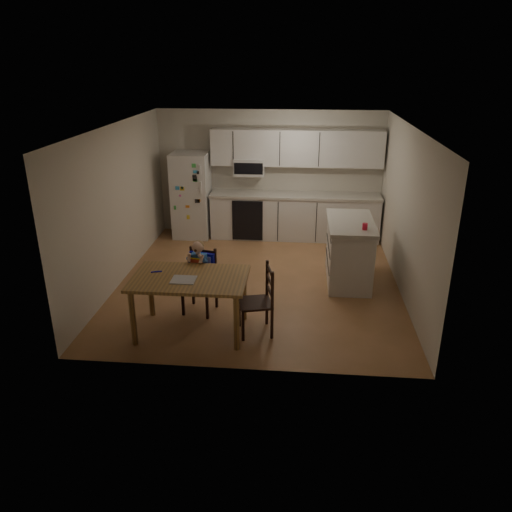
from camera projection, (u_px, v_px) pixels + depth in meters
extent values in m
cube|color=olive|center=(259.00, 281.00, 8.23)|extent=(4.50, 5.00, 0.01)
cube|color=beige|center=(270.00, 173.00, 10.07)|extent=(4.50, 0.02, 2.50)
cube|color=beige|center=(119.00, 204.00, 7.96)|extent=(0.02, 5.00, 2.50)
cube|color=beige|center=(406.00, 212.00, 7.57)|extent=(0.02, 5.00, 2.50)
cube|color=white|center=(259.00, 126.00, 7.30)|extent=(4.50, 5.00, 0.01)
cube|color=silver|center=(192.00, 195.00, 10.03)|extent=(0.72, 0.70, 1.70)
cube|color=silver|center=(294.00, 217.00, 10.06)|extent=(3.34, 0.60, 0.86)
cube|color=beige|center=(295.00, 195.00, 9.87)|extent=(3.37, 0.62, 0.05)
cube|color=black|center=(248.00, 221.00, 9.85)|extent=(0.60, 0.02, 0.80)
cube|color=silver|center=(297.00, 148.00, 9.67)|extent=(3.34, 0.34, 0.70)
cube|color=silver|center=(249.00, 167.00, 9.86)|extent=(0.60, 0.38, 0.33)
cube|color=silver|center=(349.00, 253.00, 8.09)|extent=(0.66, 1.32, 0.97)
cube|color=beige|center=(351.00, 223.00, 7.90)|extent=(0.73, 1.38, 0.05)
cylinder|color=red|center=(365.00, 226.00, 7.49)|extent=(0.08, 0.08, 0.10)
cube|color=brown|center=(190.00, 278.00, 6.45)|extent=(1.49, 0.96, 0.04)
cylinder|color=brown|center=(133.00, 318.00, 6.29)|extent=(0.07, 0.07, 0.76)
cylinder|color=brown|center=(151.00, 291.00, 7.02)|extent=(0.07, 0.07, 0.76)
cylinder|color=brown|center=(237.00, 323.00, 6.18)|extent=(0.07, 0.07, 0.76)
cylinder|color=brown|center=(244.00, 295.00, 6.90)|extent=(0.07, 0.07, 0.76)
cube|color=#A2A2A6|center=(183.00, 280.00, 6.34)|extent=(0.31, 0.27, 0.01)
cylinder|color=#1013B9|center=(155.00, 272.00, 6.58)|extent=(0.12, 0.06, 0.02)
cube|color=black|center=(199.00, 285.00, 7.11)|extent=(0.48, 0.48, 0.03)
cube|color=black|center=(183.00, 302.00, 7.07)|extent=(0.04, 0.04, 0.41)
cube|color=black|center=(193.00, 291.00, 7.40)|extent=(0.04, 0.04, 0.41)
cube|color=black|center=(207.00, 306.00, 6.98)|extent=(0.04, 0.04, 0.41)
cube|color=black|center=(216.00, 295.00, 7.30)|extent=(0.04, 0.04, 0.41)
cube|color=black|center=(204.00, 263.00, 7.18)|extent=(0.41, 0.11, 0.48)
cube|color=#1013B9|center=(199.00, 281.00, 7.08)|extent=(0.42, 0.39, 0.10)
cube|color=#1013B9|center=(202.00, 263.00, 7.12)|extent=(0.37, 0.13, 0.33)
cube|color=#5E66D5|center=(198.00, 278.00, 7.05)|extent=(0.33, 0.30, 0.02)
cube|color=#223C99|center=(199.00, 262.00, 6.99)|extent=(0.24, 0.17, 0.25)
cube|color=red|center=(197.00, 265.00, 6.94)|extent=(0.18, 0.05, 0.19)
sphere|color=beige|center=(198.00, 247.00, 6.89)|extent=(0.19, 0.19, 0.16)
ellipsoid|color=olive|center=(198.00, 246.00, 6.89)|extent=(0.19, 0.18, 0.14)
cube|color=black|center=(255.00, 303.00, 6.55)|extent=(0.51, 0.51, 0.03)
cube|color=black|center=(239.00, 312.00, 6.78)|extent=(0.04, 0.04, 0.42)
cube|color=black|center=(267.00, 310.00, 6.83)|extent=(0.04, 0.04, 0.42)
cube|color=black|center=(243.00, 326.00, 6.43)|extent=(0.04, 0.04, 0.42)
cube|color=black|center=(272.00, 324.00, 6.49)|extent=(0.04, 0.04, 0.42)
cube|color=black|center=(270.00, 284.00, 6.48)|extent=(0.14, 0.42, 0.50)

